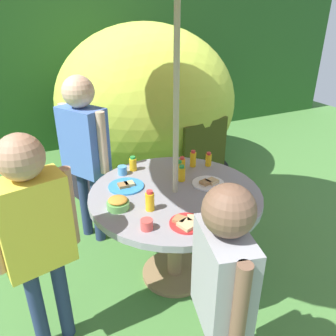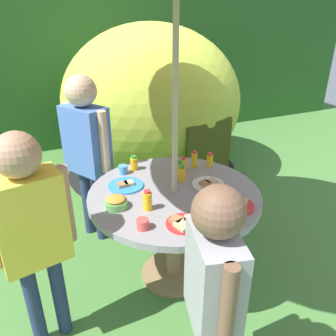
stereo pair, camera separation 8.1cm
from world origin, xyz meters
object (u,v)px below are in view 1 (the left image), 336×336
plate_back_edge (187,223)px  cup_far (147,224)px  child_in_blue_shirt (84,141)px  juice_bottle_near_left (182,164)px  juice_bottle_near_right (193,159)px  cup_near (122,170)px  child_in_grey_shirt (223,280)px  wooden_chair (156,147)px  plate_center_front (236,204)px  juice_bottle_far_right (208,159)px  plate_center_back (208,183)px  garden_table (175,208)px  juice_bottle_front_edge (150,201)px  juice_bottle_mid_right (179,169)px  dome_tent (146,102)px  juice_bottle_spot_a (133,164)px  juice_bottle_far_left (182,174)px  plate_mid_left (126,186)px  child_in_yellow_shirt (34,224)px  snack_bowl (118,203)px

plate_back_edge → cup_far: cup_far is taller
child_in_blue_shirt → juice_bottle_near_left: 0.78m
juice_bottle_near_right → cup_near: bearing=168.8°
juice_bottle_near_left → child_in_grey_shirt: bearing=-110.0°
wooden_chair → juice_bottle_near_left: wooden_chair is taller
cup_near → plate_center_front: bearing=-55.3°
plate_back_edge → plate_center_front: 0.38m
juice_bottle_far_right → wooden_chair: bearing=90.9°
juice_bottle_near_left → plate_center_back: bearing=-78.3°
child_in_grey_shirt → juice_bottle_near_right: child_in_grey_shirt is taller
juice_bottle_near_left → juice_bottle_near_right: size_ratio=0.82×
garden_table → cup_far: bearing=-137.4°
plate_center_back → juice_bottle_front_edge: size_ratio=1.69×
plate_center_front → cup_near: size_ratio=3.62×
juice_bottle_mid_right → cup_far: 0.69m
dome_tent → juice_bottle_spot_a: (-0.67, -1.37, -0.07)m
dome_tent → juice_bottle_near_left: size_ratio=22.94×
juice_bottle_far_right → dome_tent: bearing=85.6°
juice_bottle_far_left → dome_tent: bearing=75.9°
child_in_grey_shirt → plate_mid_left: child_in_grey_shirt is taller
juice_bottle_near_right → child_in_yellow_shirt: bearing=-158.1°
juice_bottle_mid_right → garden_table: bearing=-123.4°
wooden_chair → cup_far: size_ratio=13.51×
child_in_grey_shirt → plate_center_back: 0.99m
juice_bottle_near_left → cup_near: 0.44m
plate_center_back → juice_bottle_far_left: 0.20m
juice_bottle_near_left → child_in_yellow_shirt: bearing=-157.3°
plate_center_front → juice_bottle_far_left: bearing=109.1°
child_in_yellow_shirt → cup_far: child_in_yellow_shirt is taller
dome_tent → snack_bowl: bearing=-130.7°
plate_mid_left → juice_bottle_near_left: juice_bottle_near_left is taller
plate_back_edge → snack_bowl: bearing=131.5°
dome_tent → cup_far: bearing=-125.9°
garden_table → juice_bottle_near_left: 0.38m
juice_bottle_spot_a → plate_back_edge: bearing=-88.2°
child_in_grey_shirt → juice_bottle_front_edge: child_in_grey_shirt is taller
garden_table → snack_bowl: 0.44m
plate_mid_left → juice_bottle_far_left: juice_bottle_far_left is taller
juice_bottle_front_edge → juice_bottle_spot_a: (0.10, 0.56, -0.01)m
child_in_blue_shirt → juice_bottle_far_left: size_ratio=11.81×
wooden_chair → juice_bottle_near_right: 0.96m
plate_mid_left → garden_table: bearing=-36.4°
child_in_blue_shirt → plate_center_back: size_ratio=6.28×
wooden_chair → juice_bottle_front_edge: 1.51m
child_in_grey_shirt → cup_near: 1.27m
plate_mid_left → juice_bottle_mid_right: (0.41, 0.00, 0.05)m
juice_bottle_front_edge → juice_bottle_spot_a: bearing=79.7°
juice_bottle_mid_right → juice_bottle_front_edge: bearing=-138.1°
child_in_yellow_shirt → juice_bottle_near_right: bearing=10.2°
dome_tent → juice_bottle_spot_a: dome_tent is taller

